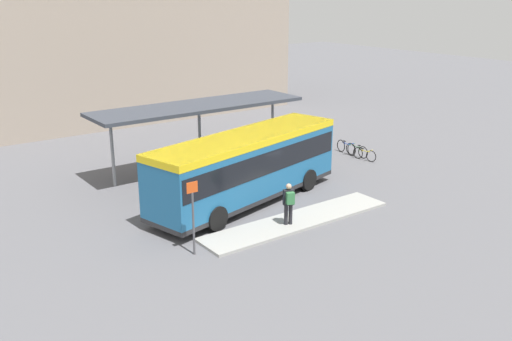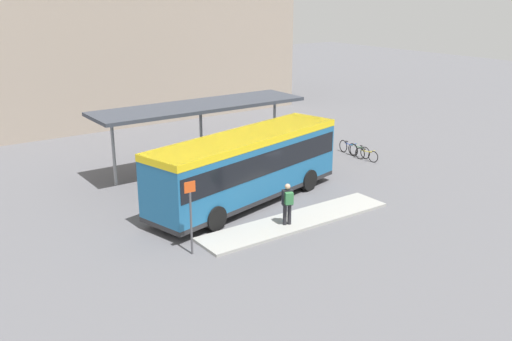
{
  "view_description": "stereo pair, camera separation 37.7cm",
  "coord_description": "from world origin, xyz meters",
  "views": [
    {
      "loc": [
        -14.03,
        -19.85,
        9.26
      ],
      "look_at": [
        0.51,
        0.0,
        1.43
      ],
      "focal_mm": 40.0,
      "sensor_mm": 36.0,
      "label": 1
    },
    {
      "loc": [
        -13.73,
        -20.07,
        9.26
      ],
      "look_at": [
        0.51,
        0.0,
        1.43
      ],
      "focal_mm": 40.0,
      "sensor_mm": 36.0,
      "label": 2
    }
  ],
  "objects": [
    {
      "name": "curb_island",
      "position": [
        0.36,
        -3.13,
        0.06
      ],
      "size": [
        8.91,
        1.8,
        0.12
      ],
      "color": "#9E9E99",
      "rests_on": "ground_plane"
    },
    {
      "name": "bicycle_yellow",
      "position": [
        9.28,
        1.55,
        0.34
      ],
      "size": [
        0.48,
        1.55,
        0.68
      ],
      "rotation": [
        0.0,
        0.0,
        -1.42
      ],
      "color": "black",
      "rests_on": "ground_plane"
    },
    {
      "name": "bicycle_blue",
      "position": [
        9.41,
        3.14,
        0.37
      ],
      "size": [
        0.48,
        1.73,
        0.75
      ],
      "rotation": [
        0.0,
        0.0,
        -1.68
      ],
      "color": "black",
      "rests_on": "ground_plane"
    },
    {
      "name": "pedestrian_waiting",
      "position": [
        -0.29,
        -3.33,
        1.12
      ],
      "size": [
        0.5,
        0.54,
        1.74
      ],
      "rotation": [
        0.0,
        0.0,
        1.21
      ],
      "color": "#232328",
      "rests_on": "curb_island"
    },
    {
      "name": "bicycle_green",
      "position": [
        9.48,
        2.35,
        0.36
      ],
      "size": [
        0.48,
        1.68,
        0.72
      ],
      "rotation": [
        0.0,
        0.0,
        1.6
      ],
      "color": "black",
      "rests_on": "ground_plane"
    },
    {
      "name": "station_shelter",
      "position": [
        0.99,
        5.75,
        3.35
      ],
      "size": [
        11.58,
        3.13,
        3.51
      ],
      "color": "#383D47",
      "rests_on": "ground_plane"
    },
    {
      "name": "potted_planter_near_shelter",
      "position": [
        -2.78,
        3.07,
        0.61
      ],
      "size": [
        0.82,
        0.82,
        1.19
      ],
      "color": "slate",
      "rests_on": "ground_plane"
    },
    {
      "name": "potted_planter_far_side",
      "position": [
        -0.63,
        3.04,
        0.7
      ],
      "size": [
        1.01,
        1.01,
        1.37
      ],
      "color": "slate",
      "rests_on": "ground_plane"
    },
    {
      "name": "city_bus",
      "position": [
        0.01,
        0.0,
        1.85
      ],
      "size": [
        10.55,
        4.8,
        3.17
      ],
      "rotation": [
        0.0,
        0.0,
        0.24
      ],
      "color": "#1E6093",
      "rests_on": "ground_plane"
    },
    {
      "name": "ground_plane",
      "position": [
        0.0,
        0.0,
        0.0
      ],
      "size": [
        120.0,
        120.0,
        0.0
      ],
      "primitive_type": "plane",
      "color": "#5B5B60"
    },
    {
      "name": "platform_sign",
      "position": [
        -4.65,
        -3.23,
        1.56
      ],
      "size": [
        0.44,
        0.08,
        2.8
      ],
      "color": "#4C4C51",
      "rests_on": "ground_plane"
    }
  ]
}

